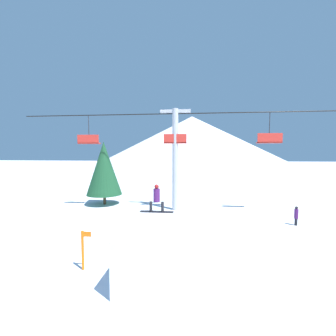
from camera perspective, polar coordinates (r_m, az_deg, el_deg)
The scene contains 8 objects.
ground_plane at distance 9.18m, azimuth 5.55°, elevation -26.41°, with size 220.00×220.00×0.00m, color white.
mountain_ridge at distance 79.44m, azimuth 6.06°, elevation 6.80°, with size 67.47×67.47×17.06m.
snow_ramp at distance 9.24m, azimuth -3.41°, elevation -19.54°, with size 2.20×3.82×1.91m.
snowboarder at distance 10.34m, azimuth -2.90°, elevation -7.80°, with size 1.54×0.29×1.28m.
chairlift at distance 17.91m, azimuth 1.85°, elevation 4.42°, with size 25.27×0.48×8.08m.
pine_tree_near at distance 20.67m, azimuth -15.94°, elevation -0.08°, with size 3.10×3.10×5.57m.
trail_marker at distance 9.98m, azimuth -20.77°, elevation -18.68°, with size 0.41×0.10×1.57m.
distant_skier at distance 16.67m, azimuth 29.79°, elevation -10.33°, with size 0.24×0.24×1.23m.
Camera 1 is at (0.04, -7.92, 4.65)m, focal length 24.00 mm.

